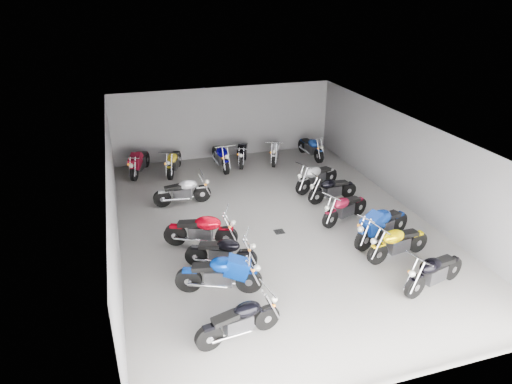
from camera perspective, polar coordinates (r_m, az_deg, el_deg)
The scene contains 23 objects.
ground at distance 15.31m, azimuth 2.29°, elevation -4.10°, with size 14.00×14.00×0.00m, color gray.
wall_back at distance 20.96m, azimuth -3.98°, elevation 8.68°, with size 10.00×0.10×3.20m, color slate.
wall_left at distance 13.90m, azimuth -17.46°, elevation -1.05°, with size 0.10×14.00×3.20m, color slate.
wall_right at distance 16.83m, azimuth 18.72°, elevation 3.30°, with size 0.10×14.00×3.20m, color slate.
ceiling at distance 14.04m, azimuth 2.51°, elevation 7.48°, with size 10.00×14.00×0.04m, color black.
drain_grate at distance 14.90m, azimuth 2.92°, elevation -4.97°, with size 0.32×0.32×0.01m, color black.
motorcycle_left_a at distance 10.60m, azimuth -2.07°, elevation -15.76°, with size 2.06×0.55×0.91m.
motorcycle_left_b at distance 11.96m, azimuth -4.57°, elevation -10.20°, with size 2.19×0.86×1.00m.
motorcycle_left_c at distance 12.93m, azimuth -4.30°, elevation -7.51°, with size 1.94×0.99×0.91m.
motorcycle_left_d at distance 13.95m, azimuth -6.83°, elevation -4.78°, with size 2.17×0.99×1.00m.
motorcycle_left_f at distance 16.70m, azimuth -9.12°, elevation 0.08°, with size 2.09×0.40×0.92m.
motorcycle_right_a at distance 12.94m, azimuth 21.38°, elevation -9.23°, with size 2.12×0.73×0.95m.
motorcycle_right_b at distance 13.93m, azimuth 17.30°, elevation -6.03°, with size 2.15×0.54×0.95m.
motorcycle_right_c at distance 14.59m, azimuth 15.45°, elevation -4.04°, with size 2.29×1.01×1.05m.
motorcycle_right_d at distance 15.57m, azimuth 11.02°, elevation -1.97°, with size 1.98×0.90×0.91m.
motorcycle_right_e at distance 16.95m, azimuth 9.48°, elevation 0.37°, with size 2.01×0.46×0.88m.
motorcycle_right_f at distance 17.81m, azimuth 7.57°, elevation 1.89°, with size 2.07×1.00×0.97m.
motorcycle_back_a at distance 19.74m, azimuth -14.38°, elevation 3.64°, with size 0.96×2.11×0.97m.
motorcycle_back_b at distance 19.52m, azimuth -10.24°, elevation 3.76°, with size 0.88×2.07×0.95m.
motorcycle_back_c at distance 19.81m, azimuth -4.44°, elevation 4.49°, with size 0.47×2.28×1.00m.
motorcycle_back_d at distance 20.30m, azimuth -1.60°, elevation 4.92°, with size 0.90×1.97×0.91m.
motorcycle_back_e at distance 20.53m, azimuth 2.41°, elevation 5.14°, with size 0.96×1.96×0.91m.
motorcycle_back_f at distance 21.13m, azimuth 6.90°, elevation 5.59°, with size 0.49×2.12×0.93m.
Camera 1 is at (-4.50, -12.63, 7.38)m, focal length 32.00 mm.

